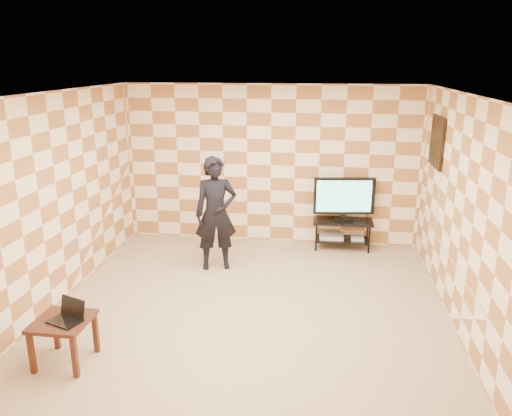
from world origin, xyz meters
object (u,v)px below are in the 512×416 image
Objects in this scene: side_table at (63,327)px; tv at (344,197)px; person at (216,214)px; tv_stand at (342,228)px.

tv is at bearing 51.43° from side_table.
tv is at bearing 12.59° from person.
tv_stand is 0.98× the size of tv.
person is (-1.93, -1.06, 0.50)m from tv_stand.
tv reaches higher than tv_stand.
tv reaches higher than side_table.
tv_stand is 4.79m from side_table.
tv_stand is at bearing 82.95° from tv.
person reaches higher than tv_stand.
person is (-1.93, -1.06, -0.04)m from tv.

